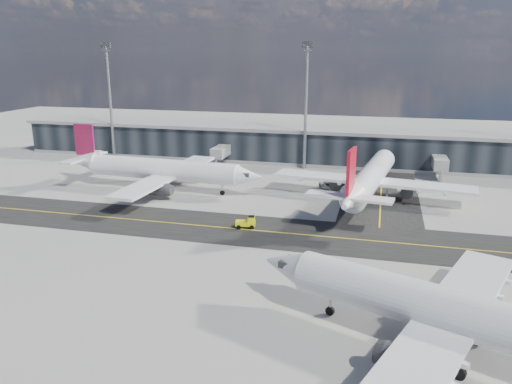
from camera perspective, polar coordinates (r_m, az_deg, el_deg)
ground at (r=73.98m, az=-0.33°, el=-5.50°), size 300.00×300.00×0.00m
taxiway_lanes at (r=83.05m, az=4.17°, el=-3.11°), size 180.00×63.00×0.03m
terminal_concourse at (r=124.93m, az=6.10°, el=5.24°), size 152.00×19.80×8.80m
floodlight_masts at (r=116.52m, az=5.73°, el=10.20°), size 102.50×0.70×28.90m
airliner_af at (r=101.16m, az=-10.89°, el=2.53°), size 42.11×35.90×12.48m
airliner_redtail at (r=94.41m, az=12.91°, el=1.57°), size 37.55×43.89×13.00m
airliner_near at (r=49.19m, az=23.10°, el=-13.08°), size 41.43×35.84×12.73m
baggage_tug at (r=78.55m, az=-1.00°, el=-3.46°), size 3.32×2.15×1.93m
service_van at (r=100.73m, az=8.64°, el=0.66°), size 5.95×6.53×1.69m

